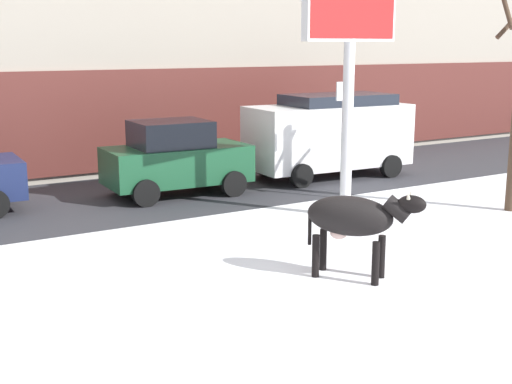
% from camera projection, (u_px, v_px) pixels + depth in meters
% --- Properties ---
extents(ground_plane, '(120.00, 120.00, 0.00)m').
position_uv_depth(ground_plane, '(315.00, 299.00, 10.19)').
color(ground_plane, white).
extents(road_strip, '(60.00, 5.60, 0.01)m').
position_uv_depth(road_strip, '(119.00, 197.00, 16.98)').
color(road_strip, '#333338').
rests_on(road_strip, ground).
extents(cow_black, '(1.43, 1.79, 1.54)m').
position_uv_depth(cow_black, '(354.00, 218.00, 10.93)').
color(cow_black, black).
rests_on(cow_black, ground).
extents(billboard, '(2.53, 0.47, 5.56)m').
position_uv_depth(billboard, '(351.00, 13.00, 14.25)').
color(billboard, silver).
rests_on(billboard, ground).
extents(car_darkgreen_hatchback, '(3.58, 2.06, 1.86)m').
position_uv_depth(car_darkgreen_hatchback, '(176.00, 158.00, 17.07)').
color(car_darkgreen_hatchback, '#194C2D').
rests_on(car_darkgreen_hatchback, ground).
extents(car_white_van, '(4.68, 2.29, 2.32)m').
position_uv_depth(car_white_van, '(329.00, 133.00, 19.40)').
color(car_white_van, white).
rests_on(car_white_van, ground).
extents(pedestrian_by_cars, '(0.36, 0.24, 1.73)m').
position_uv_depth(pedestrian_by_cars, '(310.00, 129.00, 23.20)').
color(pedestrian_by_cars, '#282833').
rests_on(pedestrian_by_cars, ground).
extents(pedestrian_far_left, '(0.36, 0.24, 1.73)m').
position_uv_depth(pedestrian_far_left, '(41.00, 150.00, 18.65)').
color(pedestrian_far_left, '#282833').
rests_on(pedestrian_far_left, ground).
extents(street_sign, '(0.44, 0.08, 2.82)m').
position_uv_depth(street_sign, '(343.00, 130.00, 16.51)').
color(street_sign, gray).
rests_on(street_sign, ground).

